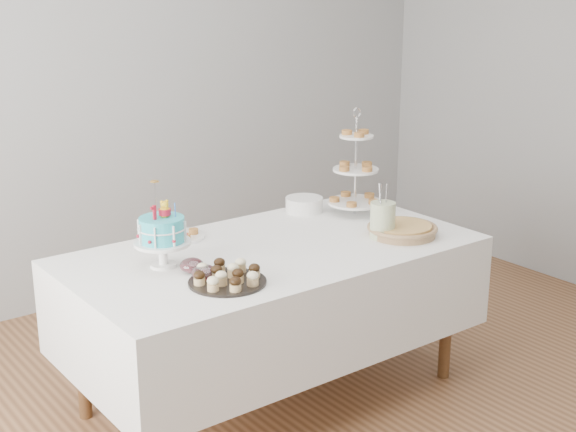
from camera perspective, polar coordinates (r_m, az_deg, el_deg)
floor at (r=3.85m, az=1.65°, el=-14.37°), size 5.00×5.00×0.00m
walls at (r=3.36m, az=1.84°, el=5.75°), size 5.04×4.04×2.70m
table at (r=3.82m, az=-1.10°, el=-5.52°), size 1.92×1.02×0.77m
birthday_cake at (r=3.52m, az=-8.91°, el=-1.98°), size 0.25×0.25×0.38m
cupcake_tray at (r=3.32m, az=-4.34°, el=-4.21°), size 0.33×0.33×0.07m
pie at (r=3.95m, az=8.13°, el=-0.95°), size 0.35×0.35×0.05m
tiered_stand at (r=4.24m, az=4.83°, el=3.27°), size 0.29×0.29×0.57m
plate_stack at (r=4.31m, az=1.15°, el=0.82°), size 0.20×0.20×0.08m
pastry_plate at (r=3.92m, az=-7.81°, el=-1.31°), size 0.26×0.26×0.04m
jam_bowl_a at (r=3.37m, az=-5.98°, el=-4.04°), size 0.11×0.11×0.06m
jam_bowl_b at (r=3.46m, az=-6.85°, el=-3.52°), size 0.11×0.11×0.06m
utensil_pitcher at (r=3.88m, az=6.75°, el=-0.20°), size 0.12×0.12×0.27m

